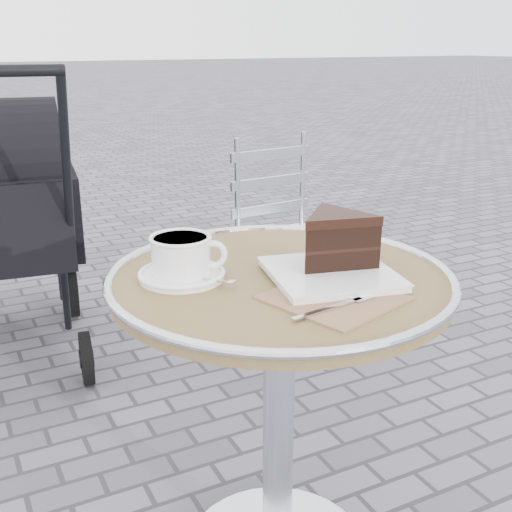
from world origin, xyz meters
name	(u,v)px	position (x,y,z in m)	size (l,w,h in m)	color
cafe_table	(279,347)	(0.00, 0.00, 0.57)	(0.72, 0.72, 0.74)	silver
cappuccino_set	(182,260)	(-0.19, 0.07, 0.77)	(0.18, 0.19, 0.09)	white
cake_plate_set	(335,247)	(0.10, -0.05, 0.79)	(0.36, 0.38, 0.13)	#91684F
bistro_chair	(281,216)	(0.61, 1.10, 0.52)	(0.41, 0.41, 0.84)	silver
baby_stroller	(7,227)	(-0.39, 1.47, 0.51)	(0.63, 1.14, 1.13)	black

